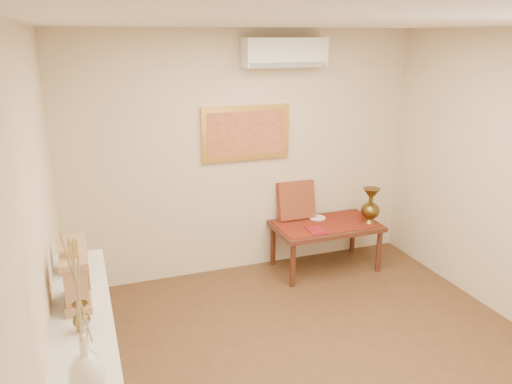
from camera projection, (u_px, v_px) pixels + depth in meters
name	position (u px, v px, depth m)	size (l,w,h in m)	color
floor	(338.00, 383.00, 3.93)	(4.50, 4.50, 0.00)	brown
ceiling	(359.00, 22.00, 3.12)	(4.50, 4.50, 0.00)	white
wall_back	(245.00, 155.00, 5.55)	(4.00, 0.02, 2.70)	beige
wall_left	(42.00, 266.00, 2.88)	(0.02, 4.50, 2.70)	beige
white_vase	(80.00, 317.00, 2.23)	(0.17, 0.17, 0.88)	white
candlestick	(86.00, 340.00, 2.63)	(0.10, 0.10, 0.21)	silver
brass_urn_small	(81.00, 313.00, 2.87)	(0.10, 0.10, 0.23)	brown
table_cloth	(326.00, 224.00, 5.73)	(1.14, 0.59, 0.01)	maroon
brass_urn_tall	(371.00, 202.00, 5.69)	(0.22, 0.22, 0.49)	brown
plate	(317.00, 218.00, 5.88)	(0.19, 0.19, 0.01)	white
menu	(316.00, 230.00, 5.51)	(0.18, 0.25, 0.01)	maroon
cushion	(296.00, 200.00, 5.83)	(0.44, 0.10, 0.44)	#5F1314
display_ledge	(89.00, 383.00, 3.19)	(0.37, 2.02, 0.98)	silver
mantel_clock	(76.00, 278.00, 3.15)	(0.17, 0.36, 0.41)	tan
wooden_chest	(76.00, 254.00, 3.62)	(0.16, 0.21, 0.24)	tan
low_table	(326.00, 229.00, 5.75)	(1.20, 0.70, 0.55)	#4B2316
painting	(246.00, 133.00, 5.45)	(1.00, 0.06, 0.60)	gold
ac_unit	(285.00, 53.00, 5.23)	(0.90, 0.25, 0.30)	white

